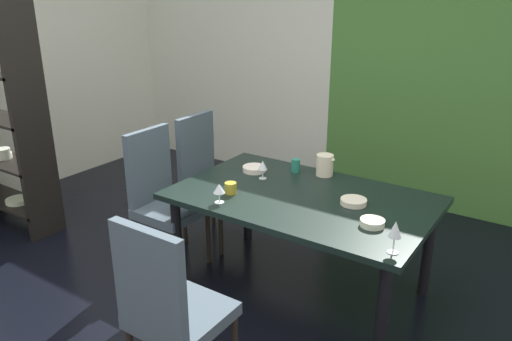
{
  "coord_description": "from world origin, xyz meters",
  "views": [
    {
      "loc": [
        2.01,
        -2.13,
        2.03
      ],
      "look_at": [
        0.22,
        0.54,
        0.85
      ],
      "focal_mm": 35.0,
      "sensor_mm": 36.0,
      "label": 1
    }
  ],
  "objects": [
    {
      "name": "serving_bowl_left",
      "position": [
        0.03,
        0.8,
        0.74
      ],
      "size": [
        0.18,
        0.18,
        0.04
      ],
      "primitive_type": "cylinder",
      "color": "white",
      "rests_on": "dining_table"
    },
    {
      "name": "garden_window_panel",
      "position": [
        1.32,
        2.57,
        1.31
      ],
      "size": [
        3.04,
        0.1,
        2.63
      ],
      "primitive_type": "cube",
      "color": "#457B33",
      "rests_on": "ground_plane"
    },
    {
      "name": "cup_south",
      "position": [
        0.14,
        0.36,
        0.76
      ],
      "size": [
        0.08,
        0.08,
        0.08
      ],
      "primitive_type": "cylinder",
      "color": "#A59027",
      "rests_on": "dining_table"
    },
    {
      "name": "pitcher_north",
      "position": [
        0.51,
        1.02,
        0.8
      ],
      "size": [
        0.14,
        0.13,
        0.16
      ],
      "color": "beige",
      "rests_on": "dining_table"
    },
    {
      "name": "chair_head_near",
      "position": [
        0.52,
        -0.66,
        0.57
      ],
      "size": [
        0.44,
        0.44,
        1.04
      ],
      "color": "#44525D",
      "rests_on": "ground_plane"
    },
    {
      "name": "serving_bowl_right",
      "position": [
        0.9,
        0.65,
        0.74
      ],
      "size": [
        0.17,
        0.17,
        0.04
      ],
      "primitive_type": "cylinder",
      "color": "#F1E3CA",
      "rests_on": "dining_table"
    },
    {
      "name": "chair_left_far",
      "position": [
        -0.48,
        0.86,
        0.58
      ],
      "size": [
        0.44,
        0.44,
        1.06
      ],
      "rotation": [
        0.0,
        0.0,
        -1.57
      ],
      "color": "#44525D",
      "rests_on": "ground_plane"
    },
    {
      "name": "back_panel_interior",
      "position": [
        -1.52,
        2.57,
        1.31
      ],
      "size": [
        2.64,
        0.1,
        2.63
      ],
      "primitive_type": "cube",
      "color": "silver",
      "rests_on": "ground_plane"
    },
    {
      "name": "ground_plane",
      "position": [
        0.0,
        0.0,
        -0.01
      ],
      "size": [
        5.68,
        5.24,
        0.02
      ],
      "primitive_type": "cube",
      "color": "black"
    },
    {
      "name": "wine_glass_near_window",
      "position": [
        1.32,
        0.19,
        0.86
      ],
      "size": [
        0.07,
        0.07,
        0.18
      ],
      "color": "silver",
      "rests_on": "dining_table"
    },
    {
      "name": "wine_glass_front",
      "position": [
        0.17,
        0.71,
        0.82
      ],
      "size": [
        0.07,
        0.07,
        0.14
      ],
      "color": "silver",
      "rests_on": "dining_table"
    },
    {
      "name": "chair_left_near",
      "position": [
        -0.48,
        0.33,
        0.58
      ],
      "size": [
        0.44,
        0.44,
        1.06
      ],
      "rotation": [
        0.0,
        0.0,
        -1.57
      ],
      "color": "#44525D",
      "rests_on": "ground_plane"
    },
    {
      "name": "cup_center",
      "position": [
        0.29,
        0.97,
        0.77
      ],
      "size": [
        0.07,
        0.07,
        0.1
      ],
      "primitive_type": "cylinder",
      "color": "#227963",
      "rests_on": "dining_table"
    },
    {
      "name": "wine_glass_corner",
      "position": [
        0.17,
        0.19,
        0.82
      ],
      "size": [
        0.08,
        0.08,
        0.13
      ],
      "color": "silver",
      "rests_on": "dining_table"
    },
    {
      "name": "serving_bowl_east",
      "position": [
        1.12,
        0.42,
        0.74
      ],
      "size": [
        0.14,
        0.14,
        0.04
      ],
      "primitive_type": "cylinder",
      "color": "white",
      "rests_on": "dining_table"
    },
    {
      "name": "dining_table",
      "position": [
        0.56,
        0.59,
        0.65
      ],
      "size": [
        1.7,
        1.07,
        0.72
      ],
      "color": "black",
      "rests_on": "ground_plane"
    }
  ]
}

